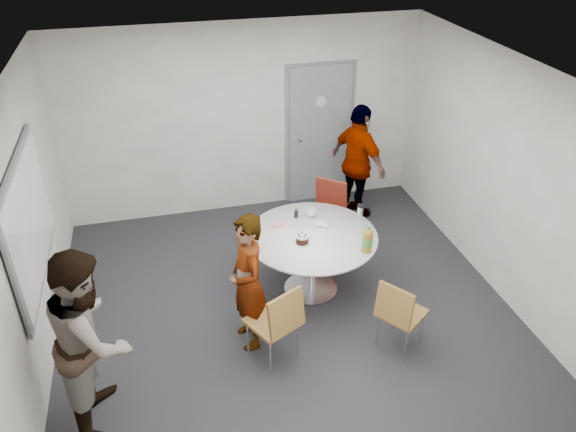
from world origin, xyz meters
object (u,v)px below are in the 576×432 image
object	(u,v)px
table	(315,243)
person_left	(92,338)
person_main	(248,283)
chair_near_right	(398,311)
chair_near_left	(278,319)
whiteboard	(30,222)
door	(319,135)
person_right	(358,163)
chair_far	(327,207)

from	to	relation	value
table	person_left	bearing A→B (deg)	-152.46
person_left	person_main	bearing A→B (deg)	-66.08
person_main	person_left	distance (m)	1.56
chair_near_right	person_left	size ratio (longest dim) A/B	0.49
chair_near_right	chair_near_left	bearing A→B (deg)	-132.37
whiteboard	table	bearing A→B (deg)	2.08
table	chair_near_left	bearing A→B (deg)	-123.02
door	chair_near_left	xyz separation A→B (m)	(-1.38, -3.21, -0.46)
person_left	chair_near_right	bearing A→B (deg)	-86.41
whiteboard	person_right	bearing A→B (deg)	22.36
person_main	chair_far	bearing A→B (deg)	131.36
person_main	person_right	xyz separation A→B (m)	(1.97, 2.17, 0.08)
chair_far	person_main	size ratio (longest dim) A/B	0.60
person_right	door	bearing A→B (deg)	5.61
whiteboard	chair_near_left	distance (m)	2.53
chair_near_right	person_right	xyz separation A→B (m)	(0.54, 2.68, 0.31)
table	chair_near_right	world-z (taller)	table
chair_far	table	bearing A→B (deg)	103.77
person_left	whiteboard	bearing A→B (deg)	26.94
whiteboard	table	xyz separation A→B (m)	(2.86, 0.10, -0.78)
whiteboard	table	world-z (taller)	whiteboard
chair_near_left	person_main	size ratio (longest dim) A/B	0.60
table	chair_far	distance (m)	1.01
chair_near_left	person_left	bearing A→B (deg)	159.20
table	door	bearing A→B (deg)	72.10
door	table	size ratio (longest dim) A/B	1.43
whiteboard	chair_near_left	bearing A→B (deg)	-23.09
person_main	table	bearing A→B (deg)	118.17
chair_near_left	person_right	size ratio (longest dim) A/B	0.55
person_right	person_main	bearing A→B (deg)	114.28
chair_near_right	person_left	distance (m)	2.90
whiteboard	person_left	xyz separation A→B (m)	(0.51, -1.12, -0.56)
whiteboard	chair_near_right	size ratio (longest dim) A/B	2.20
chair_far	person_right	size ratio (longest dim) A/B	0.55
person_left	door	bearing A→B (deg)	-39.45
whiteboard	chair_far	xyz separation A→B (m)	(3.30, 1.01, -0.89)
person_right	chair_near_right	bearing A→B (deg)	145.09
person_main	chair_near_left	bearing A→B (deg)	22.52
table	chair_far	size ratio (longest dim) A/B	1.61
whiteboard	person_left	size ratio (longest dim) A/B	1.07
whiteboard	person_left	bearing A→B (deg)	-65.48
whiteboard	chair_near_right	xyz separation A→B (m)	(3.39, -1.06, -0.93)
door	chair_far	bearing A→B (deg)	-101.56
chair_near_right	chair_far	size ratio (longest dim) A/B	0.93
person_main	chair_near_right	bearing A→B (deg)	62.36
chair_near_right	person_main	world-z (taller)	person_main
chair_near_left	door	bearing A→B (deg)	39.59
chair_near_right	person_main	xyz separation A→B (m)	(-1.43, 0.51, 0.24)
chair_far	person_right	distance (m)	0.92
person_right	person_left	bearing A→B (deg)	105.24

